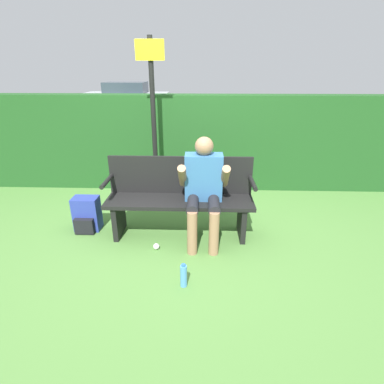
{
  "coord_description": "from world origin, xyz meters",
  "views": [
    {
      "loc": [
        0.26,
        -3.2,
        1.91
      ],
      "look_at": [
        0.15,
        -0.1,
        0.61
      ],
      "focal_mm": 28.0,
      "sensor_mm": 36.0,
      "label": 1
    }
  ],
  "objects_px": {
    "backpack": "(87,215)",
    "parked_car": "(126,96)",
    "park_bench": "(180,197)",
    "person_seated": "(204,185)",
    "signpost": "(153,112)",
    "water_bottle": "(184,276)"
  },
  "relations": [
    {
      "from": "person_seated",
      "to": "water_bottle",
      "type": "distance_m",
      "value": 1.06
    },
    {
      "from": "water_bottle",
      "to": "signpost",
      "type": "height_order",
      "value": "signpost"
    },
    {
      "from": "person_seated",
      "to": "backpack",
      "type": "relative_size",
      "value": 2.8
    },
    {
      "from": "water_bottle",
      "to": "parked_car",
      "type": "bearing_deg",
      "value": 105.49
    },
    {
      "from": "park_bench",
      "to": "backpack",
      "type": "relative_size",
      "value": 4.01
    },
    {
      "from": "park_bench",
      "to": "signpost",
      "type": "distance_m",
      "value": 1.42
    },
    {
      "from": "person_seated",
      "to": "parked_car",
      "type": "relative_size",
      "value": 0.3
    },
    {
      "from": "person_seated",
      "to": "signpost",
      "type": "relative_size",
      "value": 0.53
    },
    {
      "from": "signpost",
      "to": "parked_car",
      "type": "xyz_separation_m",
      "value": [
        -3.01,
        10.75,
        -0.72
      ]
    },
    {
      "from": "backpack",
      "to": "parked_car",
      "type": "distance_m",
      "value": 12.01
    },
    {
      "from": "park_bench",
      "to": "signpost",
      "type": "bearing_deg",
      "value": 112.74
    },
    {
      "from": "backpack",
      "to": "water_bottle",
      "type": "bearing_deg",
      "value": -38.85
    },
    {
      "from": "park_bench",
      "to": "parked_car",
      "type": "xyz_separation_m",
      "value": [
        -3.45,
        11.81,
        0.12
      ]
    },
    {
      "from": "person_seated",
      "to": "parked_car",
      "type": "distance_m",
      "value": 12.5
    },
    {
      "from": "backpack",
      "to": "water_bottle",
      "type": "xyz_separation_m",
      "value": [
        1.28,
        -1.03,
        -0.09
      ]
    },
    {
      "from": "signpost",
      "to": "parked_car",
      "type": "bearing_deg",
      "value": 105.63
    },
    {
      "from": "park_bench",
      "to": "water_bottle",
      "type": "distance_m",
      "value": 1.07
    },
    {
      "from": "water_bottle",
      "to": "parked_car",
      "type": "height_order",
      "value": "parked_car"
    },
    {
      "from": "park_bench",
      "to": "parked_car",
      "type": "bearing_deg",
      "value": 106.29
    },
    {
      "from": "water_bottle",
      "to": "signpost",
      "type": "relative_size",
      "value": 0.11
    },
    {
      "from": "water_bottle",
      "to": "person_seated",
      "type": "bearing_deg",
      "value": 78.47
    },
    {
      "from": "park_bench",
      "to": "signpost",
      "type": "xyz_separation_m",
      "value": [
        -0.44,
        1.06,
        0.83
      ]
    }
  ]
}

